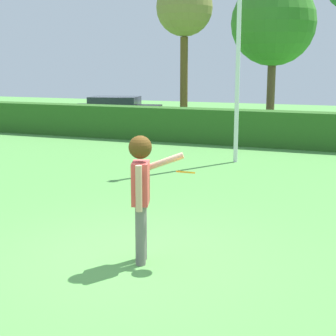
# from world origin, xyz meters

# --- Properties ---
(ground_plane) EXTENTS (60.00, 60.00, 0.00)m
(ground_plane) POSITION_xyz_m (0.00, 0.00, 0.00)
(ground_plane) COLOR #539645
(person) EXTENTS (0.66, 0.72, 1.78)m
(person) POSITION_xyz_m (0.18, -0.10, 1.11)
(person) COLOR slate
(person) RESTS_ON ground
(frisbee) EXTENTS (0.26, 0.26, 0.08)m
(frisbee) POSITION_xyz_m (0.72, 0.16, 1.27)
(frisbee) COLOR orange
(lamppost) EXTENTS (0.24, 0.24, 7.11)m
(lamppost) POSITION_xyz_m (-0.51, 7.73, 3.88)
(lamppost) COLOR silver
(lamppost) RESTS_ON ground
(hedge_row) EXTENTS (24.48, 0.90, 1.19)m
(hedge_row) POSITION_xyz_m (0.00, 10.91, 0.60)
(hedge_row) COLOR #2A5B1E
(hedge_row) RESTS_ON ground
(parked_car_black) EXTENTS (4.46, 2.55, 1.25)m
(parked_car_black) POSITION_xyz_m (-8.20, 15.15, 0.69)
(parked_car_black) COLOR black
(parked_car_black) RESTS_ON ground
(willow_tree) EXTENTS (2.55, 2.55, 6.51)m
(willow_tree) POSITION_xyz_m (-5.21, 16.34, 5.14)
(willow_tree) COLOR brown
(willow_tree) RESTS_ON ground
(oak_tree) EXTENTS (4.26, 4.26, 6.89)m
(oak_tree) POSITION_xyz_m (-1.95, 20.48, 4.73)
(oak_tree) COLOR brown
(oak_tree) RESTS_ON ground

